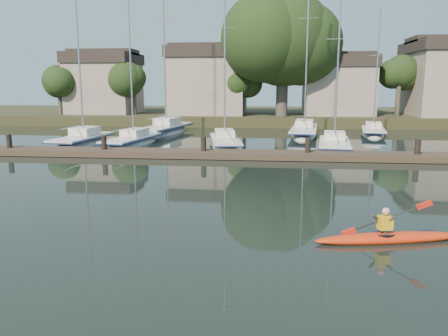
# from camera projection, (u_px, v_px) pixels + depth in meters

# --- Properties ---
(ground) EXTENTS (160.00, 160.00, 0.00)m
(ground) POSITION_uv_depth(u_px,v_px,m) (236.00, 244.00, 11.54)
(ground) COLOR black
(ground) RESTS_ON ground
(kayak) EXTENTS (4.14, 1.43, 1.32)m
(kayak) POSITION_uv_depth(u_px,v_px,m) (388.00, 236.00, 11.68)
(kayak) COLOR #CF4E0F
(kayak) RESTS_ON ground
(dock) EXTENTS (34.00, 2.00, 1.80)m
(dock) POSITION_uv_depth(u_px,v_px,m) (255.00, 154.00, 25.18)
(dock) COLOR #443227
(dock) RESTS_ON ground
(sailboat_0) EXTENTS (2.77, 7.72, 11.99)m
(sailboat_0) POSITION_uv_depth(u_px,v_px,m) (83.00, 147.00, 30.91)
(sailboat_0) COLOR silver
(sailboat_0) RESTS_ON ground
(sailboat_1) EXTENTS (3.08, 7.96, 12.69)m
(sailboat_1) POSITION_uv_depth(u_px,v_px,m) (132.00, 147.00, 30.87)
(sailboat_1) COLOR silver
(sailboat_1) RESTS_ON ground
(sailboat_2) EXTENTS (3.28, 8.42, 13.60)m
(sailboat_2) POSITION_uv_depth(u_px,v_px,m) (225.00, 148.00, 30.24)
(sailboat_2) COLOR silver
(sailboat_2) RESTS_ON ground
(sailboat_3) EXTENTS (2.88, 7.74, 12.18)m
(sailboat_3) POSITION_uv_depth(u_px,v_px,m) (334.00, 152.00, 28.54)
(sailboat_3) COLOR silver
(sailboat_3) RESTS_ON ground
(sailboat_5) EXTENTS (4.03, 10.26, 16.57)m
(sailboat_5) POSITION_uv_depth(u_px,v_px,m) (165.00, 136.00, 38.25)
(sailboat_5) COLOR silver
(sailboat_5) RESTS_ON ground
(sailboat_6) EXTENTS (3.31, 10.45, 16.33)m
(sailboat_6) POSITION_uv_depth(u_px,v_px,m) (304.00, 137.00, 37.08)
(sailboat_6) COLOR silver
(sailboat_6) RESTS_ON ground
(sailboat_7) EXTENTS (3.08, 7.32, 11.45)m
(sailboat_7) POSITION_uv_depth(u_px,v_px,m) (373.00, 137.00, 37.05)
(sailboat_7) COLOR silver
(sailboat_7) RESTS_ON ground
(shore) EXTENTS (90.00, 25.25, 12.75)m
(shore) POSITION_uv_depth(u_px,v_px,m) (277.00, 93.00, 50.14)
(shore) COLOR #2B3319
(shore) RESTS_ON ground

